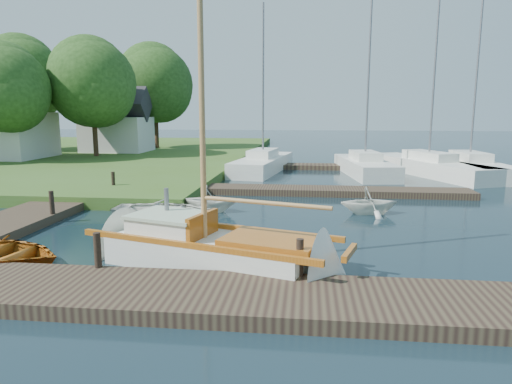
# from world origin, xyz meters

# --- Properties ---
(ground) EXTENTS (160.00, 160.00, 0.00)m
(ground) POSITION_xyz_m (0.00, 0.00, 0.00)
(ground) COLOR black
(ground) RESTS_ON ground
(near_dock) EXTENTS (18.00, 2.20, 0.30)m
(near_dock) POSITION_xyz_m (0.00, -6.00, 0.15)
(near_dock) COLOR #2F211A
(near_dock) RESTS_ON ground
(left_dock) EXTENTS (2.20, 18.00, 0.30)m
(left_dock) POSITION_xyz_m (-8.00, 2.00, 0.15)
(left_dock) COLOR #2F211A
(left_dock) RESTS_ON ground
(far_dock) EXTENTS (14.00, 1.60, 0.30)m
(far_dock) POSITION_xyz_m (2.00, 6.50, 0.15)
(far_dock) COLOR #2F211A
(far_dock) RESTS_ON ground
(pontoon) EXTENTS (30.00, 1.60, 0.30)m
(pontoon) POSITION_xyz_m (10.00, 16.00, 0.15)
(pontoon) COLOR #2F211A
(pontoon) RESTS_ON ground
(mooring_post_1) EXTENTS (0.16, 0.16, 0.80)m
(mooring_post_1) POSITION_xyz_m (-3.00, -5.00, 0.70)
(mooring_post_1) COLOR black
(mooring_post_1) RESTS_ON near_dock
(mooring_post_2) EXTENTS (0.16, 0.16, 0.80)m
(mooring_post_2) POSITION_xyz_m (1.50, -5.00, 0.70)
(mooring_post_2) COLOR black
(mooring_post_2) RESTS_ON near_dock
(mooring_post_4) EXTENTS (0.16, 0.16, 0.80)m
(mooring_post_4) POSITION_xyz_m (-7.00, 0.00, 0.70)
(mooring_post_4) COLOR black
(mooring_post_4) RESTS_ON left_dock
(mooring_post_5) EXTENTS (0.16, 0.16, 0.80)m
(mooring_post_5) POSITION_xyz_m (-7.00, 5.00, 0.70)
(mooring_post_5) COLOR black
(mooring_post_5) RESTS_ON left_dock
(sailboat) EXTENTS (7.41, 3.98, 9.83)m
(sailboat) POSITION_xyz_m (-0.53, -3.73, 0.34)
(sailboat) COLOR white
(sailboat) RESTS_ON ground
(tender_a) EXTENTS (3.56, 2.57, 0.73)m
(tender_a) POSITION_xyz_m (-3.52, 1.20, 0.36)
(tender_a) COLOR white
(tender_a) RESTS_ON ground
(tender_b) EXTENTS (2.28, 2.02, 1.11)m
(tender_b) POSITION_xyz_m (-2.05, 2.30, 0.56)
(tender_b) COLOR white
(tender_b) RESTS_ON ground
(tender_d) EXTENTS (2.42, 2.18, 1.12)m
(tender_d) POSITION_xyz_m (3.93, 2.57, 0.56)
(tender_d) COLOR white
(tender_d) RESTS_ON ground
(marina_boat_0) EXTENTS (3.46, 8.74, 10.19)m
(marina_boat_0) POSITION_xyz_m (-1.17, 14.33, 0.56)
(marina_boat_0) COLOR white
(marina_boat_0) RESTS_ON ground
(marina_boat_2) EXTENTS (3.22, 7.97, 11.95)m
(marina_boat_2) POSITION_xyz_m (5.08, 13.50, 0.58)
(marina_boat_2) COLOR white
(marina_boat_2) RESTS_ON ground
(marina_boat_3) EXTENTS (5.91, 10.11, 10.90)m
(marina_boat_3) POSITION_xyz_m (8.86, 13.86, 0.56)
(marina_boat_3) COLOR white
(marina_boat_3) RESTS_ON ground
(marina_boat_4) EXTENTS (2.88, 8.90, 10.53)m
(marina_boat_4) POSITION_xyz_m (11.23, 13.92, 0.56)
(marina_boat_4) COLOR white
(marina_boat_4) RESTS_ON ground
(house_a) EXTENTS (6.30, 5.00, 6.29)m
(house_a) POSITION_xyz_m (-20.00, 16.00, 2.96)
(house_a) COLOR silver
(house_a) RESTS_ON shore
(house_c) EXTENTS (5.25, 4.00, 5.28)m
(house_c) POSITION_xyz_m (-14.00, 22.00, 2.58)
(house_c) COLOR silver
(house_c) RESTS_ON shore
(tree_2) EXTENTS (5.83, 5.75, 7.82)m
(tree_2) POSITION_xyz_m (-18.00, 14.05, 5.25)
(tree_2) COLOR #332114
(tree_2) RESTS_ON shore
(tree_3) EXTENTS (6.41, 6.38, 8.74)m
(tree_3) POSITION_xyz_m (-14.00, 18.05, 5.81)
(tree_3) COLOR #332114
(tree_3) RESTS_ON shore
(tree_4) EXTENTS (7.01, 7.01, 9.66)m
(tree_4) POSITION_xyz_m (-22.00, 22.05, 6.37)
(tree_4) COLOR #332114
(tree_4) RESTS_ON shore
(tree_7) EXTENTS (6.83, 6.83, 9.38)m
(tree_7) POSITION_xyz_m (-12.00, 26.05, 6.20)
(tree_7) COLOR #332114
(tree_7) RESTS_ON shore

